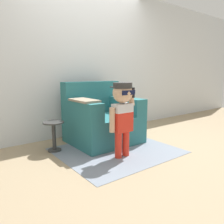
# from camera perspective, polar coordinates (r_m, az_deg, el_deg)

# --- Properties ---
(ground_plane) EXTENTS (10.00, 10.00, 0.00)m
(ground_plane) POSITION_cam_1_polar(r_m,az_deg,el_deg) (3.43, -0.30, -8.05)
(ground_plane) COLOR #998466
(wall_back) EXTENTS (10.00, 0.05, 2.60)m
(wall_back) POSITION_cam_1_polar(r_m,az_deg,el_deg) (3.92, -7.30, 13.38)
(wall_back) COLOR silver
(wall_back) RESTS_ON ground_plane
(armchair) EXTENTS (1.02, 0.89, 0.94)m
(armchair) POSITION_cam_1_polar(r_m,az_deg,el_deg) (3.44, -2.70, -2.09)
(armchair) COLOR #286B70
(armchair) RESTS_ON ground_plane
(person_child) EXTENTS (0.39, 0.29, 0.96)m
(person_child) POSITION_cam_1_polar(r_m,az_deg,el_deg) (2.73, 2.70, 0.99)
(person_child) COLOR red
(person_child) RESTS_ON ground_plane
(side_table) EXTENTS (0.28, 0.28, 0.41)m
(side_table) POSITION_cam_1_polar(r_m,az_deg,el_deg) (3.12, -14.94, -5.39)
(side_table) COLOR #333333
(side_table) RESTS_ON ground_plane
(rug) EXTENTS (1.55, 1.35, 0.01)m
(rug) POSITION_cam_1_polar(r_m,az_deg,el_deg) (3.10, 1.26, -9.97)
(rug) COLOR gray
(rug) RESTS_ON ground_plane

